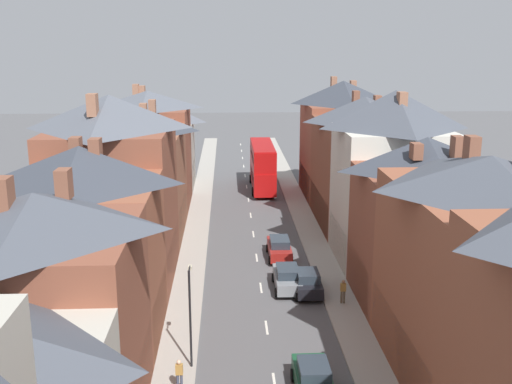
% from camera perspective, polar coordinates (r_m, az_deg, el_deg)
% --- Properties ---
extents(pavement_left, '(2.20, 104.00, 0.14)m').
position_cam_1_polar(pavement_left, '(55.49, -5.62, -3.38)').
color(pavement_left, '#A8A399').
rests_on(pavement_left, ground).
extents(pavement_right, '(2.20, 104.00, 0.14)m').
position_cam_1_polar(pavement_right, '(55.90, 4.89, -3.23)').
color(pavement_right, '#A8A399').
rests_on(pavement_right, ground).
extents(centre_line_dashes, '(0.14, 97.80, 0.01)m').
position_cam_1_polar(centre_line_dashes, '(53.58, -0.26, -4.03)').
color(centre_line_dashes, silver).
rests_on(centre_line_dashes, ground).
extents(terrace_row_left, '(8.00, 69.84, 14.09)m').
position_cam_1_polar(terrace_row_left, '(39.71, -14.23, -2.12)').
color(terrace_row_left, '#BCB7A8').
rests_on(terrace_row_left, ground).
extents(terrace_row_right, '(8.00, 67.70, 13.41)m').
position_cam_1_polar(terrace_row_right, '(38.26, 16.30, -2.43)').
color(terrace_row_right, brown).
rests_on(terrace_row_right, ground).
extents(double_decker_bus_lead, '(2.74, 10.80, 5.30)m').
position_cam_1_polar(double_decker_bus_lead, '(69.05, 0.62, 2.53)').
color(double_decker_bus_lead, '#B70F0F').
rests_on(double_decker_bus_lead, ground).
extents(car_near_blue, '(1.90, 4.23, 1.69)m').
position_cam_1_polar(car_near_blue, '(41.89, 2.98, -8.14)').
color(car_near_blue, gray).
rests_on(car_near_blue, ground).
extents(car_near_silver, '(1.90, 3.84, 1.68)m').
position_cam_1_polar(car_near_silver, '(41.26, 4.92, -8.55)').
color(car_near_silver, black).
rests_on(car_near_silver, ground).
extents(car_parked_left_a, '(1.90, 3.86, 1.70)m').
position_cam_1_polar(car_parked_left_a, '(30.55, 5.47, -17.24)').
color(car_parked_left_a, '#144728').
rests_on(car_parked_left_a, ground).
extents(car_mid_black, '(1.90, 4.42, 1.69)m').
position_cam_1_polar(car_mid_black, '(47.67, 2.24, -5.31)').
color(car_mid_black, maroon).
rests_on(car_mid_black, ground).
extents(pedestrian_mid_left, '(0.36, 0.22, 1.61)m').
position_cam_1_polar(pedestrian_mid_left, '(30.68, -7.32, -16.75)').
color(pedestrian_mid_left, '#3D4256').
rests_on(pedestrian_mid_left, pavement_left).
extents(pedestrian_mid_right, '(0.36, 0.22, 1.61)m').
position_cam_1_polar(pedestrian_mid_right, '(39.78, 8.29, -9.24)').
color(pedestrian_mid_right, brown).
rests_on(pedestrian_mid_right, pavement_right).
extents(street_lamp, '(0.20, 1.12, 5.50)m').
position_cam_1_polar(street_lamp, '(31.64, -6.29, -11.17)').
color(street_lamp, black).
rests_on(street_lamp, ground).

